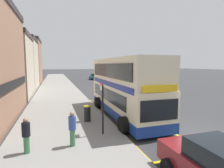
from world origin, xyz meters
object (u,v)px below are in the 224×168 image
(parked_car_teal_far, at_px, (94,77))
(pedestrian_further_back, at_px, (72,128))
(litter_bin, at_px, (87,113))
(double_decker_bus, at_px, (123,89))
(pedestrian_waiting_near_sign, at_px, (26,134))
(bus_stop_sign, at_px, (102,105))

(parked_car_teal_far, relative_size, pedestrian_further_back, 2.59)
(parked_car_teal_far, height_order, pedestrian_further_back, pedestrian_further_back)
(pedestrian_further_back, relative_size, litter_bin, 1.53)
(double_decker_bus, xyz_separation_m, parked_car_teal_far, (5.03, 34.19, -1.26))
(parked_car_teal_far, height_order, pedestrian_waiting_near_sign, pedestrian_waiting_near_sign)
(double_decker_bus, relative_size, litter_bin, 9.57)
(double_decker_bus, height_order, bus_stop_sign, double_decker_bus)
(bus_stop_sign, distance_m, litter_bin, 2.68)
(parked_car_teal_far, distance_m, pedestrian_waiting_near_sign, 40.52)
(pedestrian_waiting_near_sign, distance_m, litter_bin, 4.85)
(double_decker_bus, distance_m, pedestrian_waiting_near_sign, 7.93)
(double_decker_bus, height_order, parked_car_teal_far, double_decker_bus)
(litter_bin, bearing_deg, pedestrian_waiting_near_sign, -132.05)
(pedestrian_waiting_near_sign, height_order, litter_bin, pedestrian_waiting_near_sign)
(litter_bin, bearing_deg, pedestrian_further_back, -110.51)
(pedestrian_waiting_near_sign, relative_size, pedestrian_further_back, 0.95)
(double_decker_bus, xyz_separation_m, bus_stop_sign, (-2.61, -3.54, -0.30))
(bus_stop_sign, xyz_separation_m, parked_car_teal_far, (7.65, 37.73, -0.96))
(parked_car_teal_far, xyz_separation_m, pedestrian_further_back, (-9.37, -38.81, 0.22))
(bus_stop_sign, bearing_deg, pedestrian_further_back, -148.08)
(double_decker_bus, bearing_deg, pedestrian_waiting_near_sign, -143.05)
(double_decker_bus, relative_size, pedestrian_further_back, 6.25)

